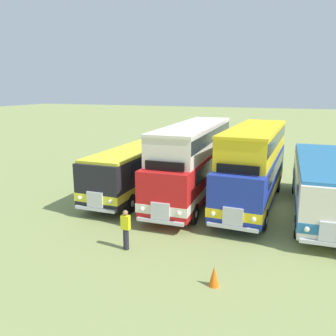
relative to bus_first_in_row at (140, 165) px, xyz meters
The scene contains 7 objects.
ground_plane 9.10m from the bus_first_in_row, ahead, with size 200.00×200.00×0.00m, color #8C9956.
bus_first_in_row is the anchor object (origin of this frame).
bus_second_in_row 3.64m from the bus_first_in_row, ahead, with size 2.90×11.55×4.49m.
bus_third_in_row 7.17m from the bus_first_in_row, ahead, with size 2.84×10.32×4.49m.
bus_fourth_in_row 10.70m from the bus_first_in_row, ahead, with size 2.94×10.75×2.99m.
cone_mid_row 11.68m from the bus_first_in_row, 52.22° to the right, with size 0.36×0.36×0.75m, color orange.
marshal_person 8.38m from the bus_first_in_row, 68.79° to the right, with size 0.36×0.24×1.73m.
Camera 1 is at (0.50, -19.19, 6.63)m, focal length 36.96 mm.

